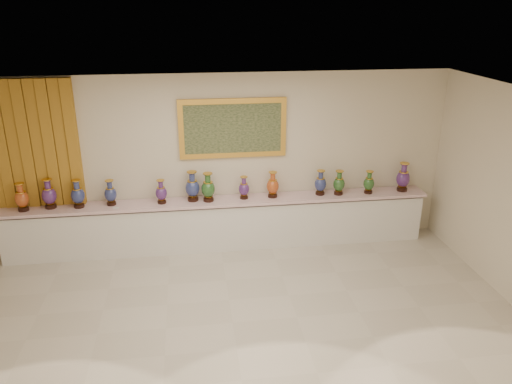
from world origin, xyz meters
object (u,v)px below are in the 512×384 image
at_px(vase_0, 22,198).
at_px(vase_1, 49,195).
at_px(counter, 220,224).
at_px(vase_2, 78,195).

bearing_deg(vase_0, vase_1, 7.71).
xyz_separation_m(vase_0, vase_1, (0.41, 0.06, 0.01)).
bearing_deg(vase_1, vase_0, -172.29).
distance_m(counter, vase_0, 3.24).
xyz_separation_m(counter, vase_1, (-2.76, 0.01, 0.69)).
bearing_deg(counter, vase_0, -179.27).
bearing_deg(vase_2, counter, 0.47).
xyz_separation_m(vase_1, vase_2, (0.45, -0.03, -0.01)).
relative_size(counter, vase_1, 14.59).
bearing_deg(vase_1, counter, -0.31).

